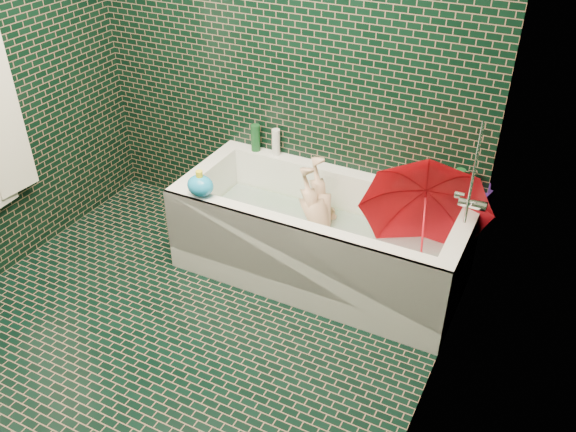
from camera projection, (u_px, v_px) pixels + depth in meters
The scene contains 18 objects.
floor at pixel (162, 355), 3.21m from camera, with size 2.80×2.80×0.00m, color black.
wall_back at pixel (282, 46), 3.57m from camera, with size 2.80×2.80×0.00m, color black.
wall_right at pixel (435, 219), 2.03m from camera, with size 2.80×2.80×0.00m, color black.
bathtub at pixel (320, 245), 3.68m from camera, with size 1.70×0.75×0.55m.
bath_mat at pixel (320, 251), 3.72m from camera, with size 1.35×0.47×0.01m, color #39D32A.
water at pixel (321, 231), 3.64m from camera, with size 1.48×0.53×0.00m, color silver.
faucet at pixel (471, 197), 3.07m from camera, with size 0.18×0.19×0.55m.
child at pixel (321, 225), 3.68m from camera, with size 0.30×0.19×0.81m, color #DAA988.
umbrella at pixel (424, 224), 3.27m from camera, with size 0.69×0.69×0.60m, color red.
soap_bottle_a at pixel (455, 197), 3.49m from camera, with size 0.09×0.09×0.24m, color white.
soap_bottle_b at pixel (474, 205), 3.41m from camera, with size 0.10×0.10×0.21m, color #412079.
soap_bottle_c at pixel (462, 198), 3.48m from camera, with size 0.12×0.12×0.15m, color #13451F.
bottle_right_tall at pixel (458, 185), 3.41m from camera, with size 0.06×0.06×0.20m, color #13451F.
bottle_right_pump at pixel (470, 186), 3.39m from camera, with size 0.05×0.05×0.20m, color silver.
bottle_left_tall at pixel (256, 138), 3.93m from camera, with size 0.06×0.06×0.18m, color #13451F.
bottle_left_short at pixel (276, 142), 3.88m from camera, with size 0.05×0.05×0.18m, color white.
rubber_duck at pixel (451, 190), 3.47m from camera, with size 0.13×0.11×0.10m.
bath_toy at pixel (200, 185), 3.46m from camera, with size 0.19×0.17×0.16m.
Camera 1 is at (1.63, -1.73, 2.37)m, focal length 38.00 mm.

